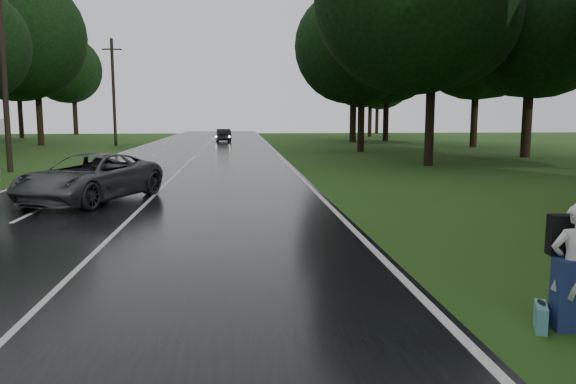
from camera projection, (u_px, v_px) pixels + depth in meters
name	position (u px, v px, depth m)	size (l,w,h in m)	color
ground	(38.00, 310.00, 8.20)	(160.00, 160.00, 0.00)	#254715
road	(179.00, 172.00, 27.93)	(12.00, 140.00, 0.04)	black
lane_center	(179.00, 171.00, 27.93)	(0.12, 140.00, 0.01)	silver
grey_car	(90.00, 178.00, 18.27)	(2.58, 5.59, 1.55)	#454849
far_car	(223.00, 135.00, 58.73)	(1.43, 4.09, 1.35)	black
hitchhiker	(573.00, 271.00, 7.38)	(0.68, 0.63, 1.73)	silver
suitcase	(541.00, 317.00, 7.45)	(0.14, 0.50, 0.35)	teal
utility_pole_mid	(11.00, 172.00, 28.02)	(1.80, 0.28, 9.78)	black
utility_pole_far	(116.00, 146.00, 52.17)	(1.80, 0.28, 9.82)	black
road_sign_b	(0.00, 182.00, 23.74)	(0.65, 0.10, 2.70)	white
tree_left_f	(41.00, 145.00, 52.47)	(10.86, 10.86, 16.96)	black
tree_right_d	(428.00, 166.00, 31.60)	(10.26, 10.26, 16.03)	black
tree_right_e	(360.00, 152.00, 43.58)	(9.18, 9.18, 14.34)	black
tree_right_f	(353.00, 142.00, 59.07)	(10.19, 10.19, 15.91)	black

